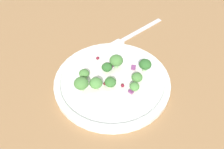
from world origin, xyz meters
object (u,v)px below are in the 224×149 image
(broccoli_floret_1, at_px, (107,67))
(broccoli_floret_2, at_px, (137,78))
(plate, at_px, (112,80))
(broccoli_floret_0, at_px, (84,74))
(fork, at_px, (134,34))

(broccoli_floret_1, relative_size, broccoli_floret_2, 1.01)
(plate, distance_m, broccoli_floret_0, 0.06)
(broccoli_floret_1, height_order, broccoli_floret_2, same)
(broccoli_floret_1, height_order, fork, broccoli_floret_1)
(broccoli_floret_0, bearing_deg, broccoli_floret_1, 97.47)
(plate, xyz_separation_m, fork, (-0.16, 0.10, -0.01))
(broccoli_floret_1, relative_size, fork, 0.14)
(broccoli_floret_2, distance_m, fork, 0.18)
(broccoli_floret_1, xyz_separation_m, fork, (-0.13, 0.10, -0.02))
(plate, height_order, fork, plate)
(plate, height_order, broccoli_floret_1, broccoli_floret_1)
(plate, bearing_deg, broccoli_floret_0, -106.27)
(broccoli_floret_2, bearing_deg, plate, -111.44)
(broccoli_floret_0, height_order, broccoli_floret_1, broccoli_floret_1)
(plate, height_order, broccoli_floret_2, broccoli_floret_2)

